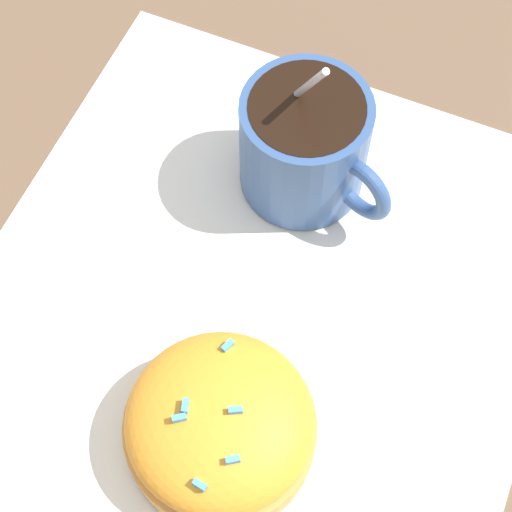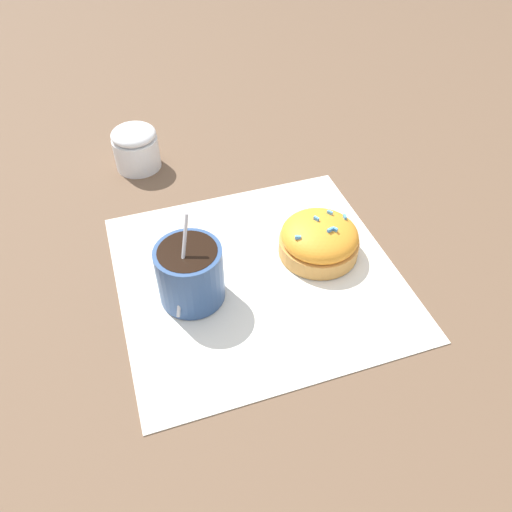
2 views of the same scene
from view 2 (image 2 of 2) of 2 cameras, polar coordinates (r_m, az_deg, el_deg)
The scene contains 5 objects.
ground_plane at distance 0.62m, azimuth 0.18°, elevation -2.21°, with size 3.00×3.00×0.00m, color brown.
paper_napkin at distance 0.62m, azimuth 0.18°, elevation -2.11°, with size 0.35×0.34×0.00m.
coffee_cup at distance 0.57m, azimuth -7.53°, elevation -1.71°, with size 0.08×0.10×0.12m.
frosted_pastry at distance 0.64m, azimuth 7.24°, elevation 1.92°, with size 0.10×0.10×0.05m.
sugar_bowl at distance 0.80m, azimuth -13.58°, elevation 12.02°, with size 0.07×0.07×0.07m.
Camera 2 is at (-0.15, -0.39, 0.46)m, focal length 35.00 mm.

